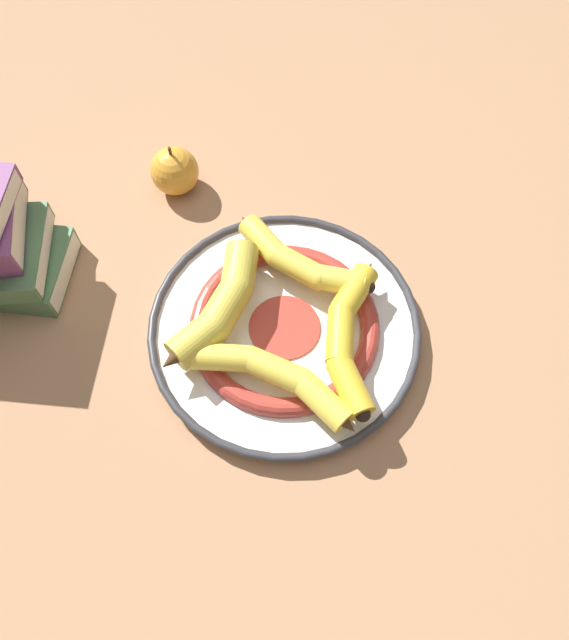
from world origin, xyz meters
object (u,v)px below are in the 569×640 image
(banana_d, at_px, (276,377))
(apple, at_px, (175,171))
(banana_a, at_px, (219,308))
(banana_c, at_px, (348,335))
(decorative_bowl, at_px, (284,329))
(banana_b, at_px, (298,262))

(banana_d, xyz_separation_m, apple, (-0.26, 0.21, -0.02))
(banana_a, bearing_deg, banana_c, -76.56)
(banana_a, bearing_deg, decorative_bowl, -70.18)
(decorative_bowl, bearing_deg, banana_a, -159.49)
(banana_a, distance_m, banana_c, 0.15)
(decorative_bowl, relative_size, banana_a, 1.69)
(banana_d, bearing_deg, decorative_bowl, -72.06)
(banana_b, distance_m, banana_d, 0.15)
(banana_a, xyz_separation_m, banana_c, (0.14, 0.04, -0.00))
(apple, bearing_deg, decorative_bowl, -30.43)
(banana_b, height_order, banana_c, same)
(banana_c, height_order, banana_d, same)
(banana_d, relative_size, apple, 2.72)
(banana_a, distance_m, apple, 0.23)
(decorative_bowl, bearing_deg, banana_b, 104.16)
(banana_b, bearing_deg, decorative_bowl, -70.24)
(banana_c, height_order, apple, apple)
(banana_a, bearing_deg, banana_d, -115.97)
(decorative_bowl, bearing_deg, banana_c, 7.79)
(banana_b, relative_size, banana_d, 0.93)
(banana_b, bearing_deg, apple, 169.01)
(banana_c, distance_m, apple, 0.33)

